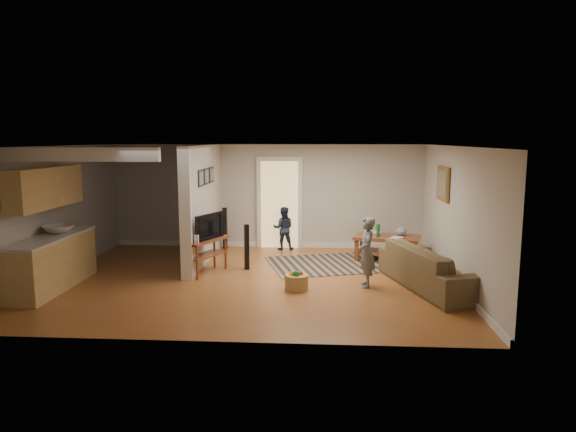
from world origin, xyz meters
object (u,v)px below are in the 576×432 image
Objects in this scene: coffee_table at (388,241)px; speaker_left at (247,247)px; toddler at (283,249)px; sofa at (433,288)px; child at (366,286)px; speaker_right at (225,228)px; tv_console at (206,242)px; toy_basket at (297,281)px.

speaker_left reaches higher than coffee_table.
speaker_left is at bearing 69.92° from toddler.
sofa is 2.21m from coffee_table.
speaker_left reaches higher than child.
speaker_right is at bearing -135.75° from child.
speaker_right is (-0.06, 2.31, -0.13)m from tv_console.
speaker_right is 0.97× the size of toddler.
tv_console is 0.93× the size of child.
toddler is at bearing 51.91° from speaker_left.
speaker_left is at bearing -66.50° from speaker_right.
sofa is at bearing 130.86° from toddler.
coffee_table is at bearing 51.49° from toy_basket.
child reaches higher than toddler.
toddler is (0.61, 1.94, -0.46)m from speaker_left.
speaker_right is 3.81m from toy_basket.
coffee_table is 2.57m from toddler.
toy_basket is (-2.42, -0.26, 0.15)m from sofa.
toddler is at bearing -152.17° from child.
coffee_table is at bearing 161.20° from child.
speaker_left is (0.75, 0.37, -0.16)m from tv_console.
toy_basket is (-1.88, -2.37, -0.27)m from coffee_table.
speaker_right is at bearing 119.71° from toy_basket.
sofa is at bearing 13.74° from tv_console.
toddler is (1.35, 2.31, -0.63)m from tv_console.
sofa is 2.44m from toy_basket.
child is at bearing -43.09° from speaker_right.
tv_console is 1.17× the size of speaker_right.
coffee_table reaches higher than toddler.
toddler reaches higher than sofa.
coffee_table is 3.04m from toy_basket.
speaker_right is (-3.77, 0.93, 0.08)m from coffee_table.
toy_basket is at bearing -72.25° from speaker_left.
tv_console is at bearing -174.48° from speaker_left.
coffee_table reaches higher than child.
speaker_right reaches higher than toddler.
speaker_right is 4.37m from child.
coffee_table is 3.96m from tv_console.
speaker_right reaches higher than toy_basket.
toddler is at bearing 158.49° from coffee_table.
tv_console is (-3.71, -1.38, 0.21)m from coffee_table.
tv_console is at bearing 56.93° from toddler.
child is at bearing -45.79° from speaker_left.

